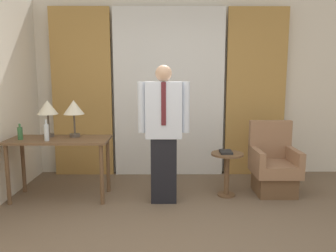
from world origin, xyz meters
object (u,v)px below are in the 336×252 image
Objects in this scene: desk at (59,148)px; side_table at (227,167)px; bottle_by_lamp at (20,133)px; person at (164,129)px; book at (226,152)px; armchair at (273,167)px; table_lamp_left at (48,109)px; bottle_near_edge at (46,132)px; table_lamp_right at (74,109)px.

side_table is (2.14, 0.06, -0.27)m from desk.
person reaches higher than bottle_by_lamp.
desk is 6.15× the size of book.
side_table is at bearing -169.47° from armchair.
table_lamp_left is 3.07m from armchair.
bottle_by_lamp is 0.21× the size of armchair.
bottle_by_lamp is 1.78m from person.
bottle_by_lamp is at bearing -175.62° from armchair.
bottle_near_edge is 0.46× the size of side_table.
bottle_near_edge is at bearing -174.80° from book.
book reaches higher than side_table.
book is (-0.67, -0.12, 0.24)m from armchair.
table_lamp_right is 0.83× the size of side_table.
bottle_by_lamp reaches higher than armchair.
book is at bearing 2.84° from bottle_by_lamp.
armchair is at bearing 6.38° from bottle_near_edge.
table_lamp_left reaches higher than armchair.
table_lamp_right is 2.39× the size of bottle_by_lamp.
table_lamp_right reaches higher than book.
desk is at bearing -37.53° from table_lamp_left.
desk is 2.20× the size of side_table.
armchair reaches higher than side_table.
person reaches higher than table_lamp_right.
side_table is (-0.65, -0.12, 0.04)m from armchair.
bottle_near_edge is at bearing -75.70° from table_lamp_left.
person is (1.42, -0.00, 0.03)m from bottle_near_edge.
side_table is at bearing 1.73° from desk.
bottle_by_lamp is 0.97× the size of book.
desk reaches higher than book.
person is at bearing -2.43° from bottle_by_lamp.
book is (2.23, 0.20, -0.30)m from bottle_near_edge.
table_lamp_left is at bearing 33.89° from bottle_by_lamp.
bottle_by_lamp is 2.64m from side_table.
side_table is at bearing 13.92° from person.
bottle_near_edge is at bearing 179.97° from person.
armchair is 4.65× the size of book.
armchair is at bearing 3.80° from desk.
table_lamp_right is (0.34, 0.00, 0.00)m from table_lamp_left.
table_lamp_right reaches higher than armchair.
bottle_near_edge is 2.31m from side_table.
desk is 1.36m from person.
bottle_by_lamp is 0.35× the size of side_table.
table_lamp_left is at bearing 178.40° from side_table.
desk is 0.28m from bottle_near_edge.
person is at bearing -13.04° from table_lamp_right.
armchair reaches higher than desk.
table_lamp_left is 0.28× the size of person.
table_lamp_left is 2.32× the size of book.
person is (1.49, -0.27, -0.22)m from table_lamp_left.
table_lamp_right is 0.46m from bottle_near_edge.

